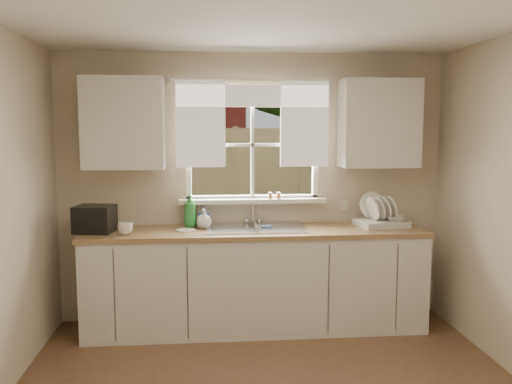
{
  "coord_description": "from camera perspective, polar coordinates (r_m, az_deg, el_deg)",
  "views": [
    {
      "loc": [
        -0.43,
        -3.05,
        1.82
      ],
      "look_at": [
        0.0,
        1.65,
        1.25
      ],
      "focal_mm": 38.0,
      "sensor_mm": 36.0,
      "label": 1
    }
  ],
  "objects": [
    {
      "name": "black_appliance",
      "position": [
        4.9,
        -16.6,
        -2.73
      ],
      "size": [
        0.36,
        0.32,
        0.23
      ],
      "primitive_type": "cube",
      "rotation": [
        0.0,
        0.0,
        -0.16
      ],
      "color": "black",
      "rests_on": "countertop"
    },
    {
      "name": "soap_bottle_b",
      "position": [
        4.99,
        -5.5,
        -2.61
      ],
      "size": [
        0.1,
        0.11,
        0.18
      ],
      "primitive_type": "imported",
      "rotation": [
        0.0,
        0.0,
        0.36
      ],
      "color": "#2F57B0",
      "rests_on": "countertop"
    },
    {
      "name": "dish_rack",
      "position": [
        5.12,
        13.0,
        -2.7
      ],
      "size": [
        0.48,
        0.4,
        0.3
      ],
      "color": "silver",
      "rests_on": "countertop"
    },
    {
      "name": "soap_bottle_a",
      "position": [
        4.97,
        -6.95,
        -1.93
      ],
      "size": [
        0.13,
        0.13,
        0.31
      ],
      "primitive_type": "imported",
      "rotation": [
        0.0,
        0.0,
        -0.07
      ],
      "color": "green",
      "rests_on": "countertop"
    },
    {
      "name": "countertop",
      "position": [
        4.84,
        -0.03,
        -4.19
      ],
      "size": [
        3.04,
        0.65,
        0.04
      ],
      "primitive_type": "cube",
      "color": "olive",
      "rests_on": "base_cabinets"
    },
    {
      "name": "backyard",
      "position": [
        11.63,
        -0.19,
        15.0
      ],
      "size": [
        20.0,
        10.0,
        6.13
      ],
      "color": "#335421",
      "rests_on": "ground"
    },
    {
      "name": "room_walls",
      "position": [
        3.07,
        2.9,
        -4.07
      ],
      "size": [
        3.62,
        4.02,
        2.5
      ],
      "color": "beige",
      "rests_on": "ground"
    },
    {
      "name": "window",
      "position": [
        5.08,
        -0.36,
        3.11
      ],
      "size": [
        1.38,
        0.16,
        1.06
      ],
      "color": "white",
      "rests_on": "room_walls"
    },
    {
      "name": "ceiling",
      "position": [
        3.15,
        2.88,
        19.33
      ],
      "size": [
        3.6,
        4.0,
        0.02
      ],
      "primitive_type": "cube",
      "color": "silver",
      "rests_on": "room_walls"
    },
    {
      "name": "upper_cabinet_left",
      "position": [
        4.93,
        -13.73,
        7.04
      ],
      "size": [
        0.7,
        0.33,
        0.8
      ],
      "primitive_type": "cube",
      "color": "silver",
      "rests_on": "room_walls"
    },
    {
      "name": "soap_bottle_c",
      "position": [
        4.9,
        -5.51,
        -2.82
      ],
      "size": [
        0.17,
        0.17,
        0.17
      ],
      "primitive_type": "imported",
      "rotation": [
        0.0,
        0.0,
        0.33
      ],
      "color": "beige",
      "rests_on": "countertop"
    },
    {
      "name": "saucer",
      "position": [
        4.8,
        -7.4,
        -4.03
      ],
      "size": [
        0.17,
        0.17,
        0.01
      ],
      "primitive_type": "cylinder",
      "color": "white",
      "rests_on": "countertop"
    },
    {
      "name": "cup",
      "position": [
        4.74,
        -13.59,
        -3.75
      ],
      "size": [
        0.17,
        0.17,
        0.1
      ],
      "primitive_type": "imported",
      "rotation": [
        0.0,
        0.0,
        0.34
      ],
      "color": "white",
      "rests_on": "countertop"
    },
    {
      "name": "curtains",
      "position": [
        5.02,
        -0.31,
        8.18
      ],
      "size": [
        1.5,
        0.03,
        0.81
      ],
      "color": "white",
      "rests_on": "room_walls"
    },
    {
      "name": "upper_cabinet_right",
      "position": [
        5.12,
        12.83,
        7.05
      ],
      "size": [
        0.7,
        0.33,
        0.8
      ],
      "primitive_type": "cube",
      "color": "silver",
      "rests_on": "room_walls"
    },
    {
      "name": "bowl",
      "position": [
        5.11,
        14.47,
        -2.68
      ],
      "size": [
        0.23,
        0.23,
        0.05
      ],
      "primitive_type": "imported",
      "rotation": [
        0.0,
        0.0,
        -0.28
      ],
      "color": "beige",
      "rests_on": "dish_rack"
    },
    {
      "name": "sill_jars",
      "position": [
        5.07,
        1.95,
        -0.37
      ],
      "size": [
        0.12,
        0.04,
        0.06
      ],
      "color": "brown",
      "rests_on": "window"
    },
    {
      "name": "wall_outlet",
      "position": [
        5.25,
        9.27,
        -1.3
      ],
      "size": [
        0.08,
        0.01,
        0.12
      ],
      "primitive_type": "cube",
      "color": "beige",
      "rests_on": "room_walls"
    },
    {
      "name": "base_cabinets",
      "position": [
        4.95,
        -0.03,
        -9.37
      ],
      "size": [
        3.0,
        0.62,
        0.87
      ],
      "primitive_type": "cube",
      "color": "silver",
      "rests_on": "ground"
    },
    {
      "name": "sink",
      "position": [
        4.88,
        -0.07,
        -4.72
      ],
      "size": [
        0.88,
        0.52,
        0.4
      ],
      "color": "#B7B7BC",
      "rests_on": "countertop"
    }
  ]
}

